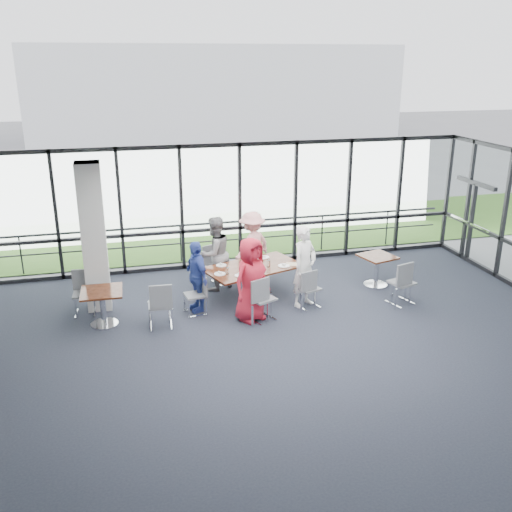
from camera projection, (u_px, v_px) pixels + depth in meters
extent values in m
cube|color=#1F2431|center=(299.00, 353.00, 10.61)|extent=(12.00, 10.00, 0.02)
cube|color=white|center=(304.00, 183.00, 9.55)|extent=(12.00, 10.00, 0.04)
cube|color=silver|center=(466.00, 450.00, 5.50)|extent=(12.00, 0.10, 3.20)
cube|color=white|center=(240.00, 205.00, 14.66)|extent=(12.00, 0.10, 3.20)
cube|color=black|center=(471.00, 223.00, 15.08)|extent=(0.12, 1.60, 2.10)
cube|color=silver|center=(94.00, 238.00, 11.99)|extent=(0.50, 0.50, 3.20)
cube|color=slate|center=(209.00, 216.00, 19.77)|extent=(80.00, 70.00, 0.02)
cube|color=#3B5D22|center=(219.00, 232.00, 17.93)|extent=(80.00, 5.00, 0.01)
cube|color=white|center=(211.00, 91.00, 39.84)|extent=(24.00, 10.00, 6.00)
cylinder|color=#2D2D33|center=(235.00, 239.00, 15.57)|extent=(12.00, 0.06, 0.06)
cube|color=#321107|center=(253.00, 267.00, 12.81)|extent=(2.39, 1.80, 0.04)
cylinder|color=silver|center=(253.00, 283.00, 12.93)|extent=(0.12, 0.12, 0.71)
cylinder|color=silver|center=(253.00, 297.00, 13.04)|extent=(0.56, 0.56, 0.03)
cube|color=#321107|center=(102.00, 292.00, 11.47)|extent=(0.84, 0.84, 0.04)
cylinder|color=silver|center=(103.00, 309.00, 11.59)|extent=(0.12, 0.12, 0.71)
cube|color=#321107|center=(378.00, 257.00, 13.50)|extent=(0.92, 0.92, 0.04)
cylinder|color=silver|center=(376.00, 271.00, 13.63)|extent=(0.12, 0.12, 0.71)
imported|color=red|center=(251.00, 280.00, 11.66)|extent=(1.04, 0.93, 1.78)
imported|color=white|center=(304.00, 266.00, 12.36)|extent=(0.82, 0.76, 1.81)
imported|color=slate|center=(215.00, 254.00, 13.25)|extent=(1.00, 0.87, 1.76)
imported|color=#FDA7A4|center=(252.00, 246.00, 13.82)|extent=(1.25, 1.10, 1.73)
imported|color=#2F449C|center=(196.00, 276.00, 12.15)|extent=(0.73, 1.02, 1.56)
cylinder|color=white|center=(240.00, 275.00, 12.25)|extent=(0.23, 0.23, 0.01)
cylinder|color=white|center=(284.00, 266.00, 12.82)|extent=(0.27, 0.27, 0.01)
cylinder|color=white|center=(221.00, 265.00, 12.85)|extent=(0.24, 0.24, 0.01)
cylinder|color=white|center=(263.00, 257.00, 13.37)|extent=(0.29, 0.29, 0.01)
cylinder|color=white|center=(220.00, 274.00, 12.34)|extent=(0.25, 0.25, 0.01)
cylinder|color=white|center=(248.00, 270.00, 12.36)|extent=(0.07, 0.07, 0.15)
cylinder|color=white|center=(269.00, 263.00, 12.76)|extent=(0.08, 0.08, 0.15)
cylinder|color=white|center=(247.00, 259.00, 13.02)|extent=(0.08, 0.08, 0.15)
cylinder|color=white|center=(227.00, 271.00, 12.33)|extent=(0.07, 0.07, 0.14)
cube|color=silver|center=(256.00, 274.00, 12.33)|extent=(0.37, 0.39, 0.00)
cube|color=silver|center=(293.00, 264.00, 12.94)|extent=(0.38, 0.32, 0.00)
cube|color=silver|center=(250.00, 260.00, 13.19)|extent=(0.29, 0.34, 0.00)
cube|color=black|center=(250.00, 264.00, 12.88)|extent=(0.10, 0.07, 0.04)
cylinder|color=#A91A27|center=(254.00, 262.00, 12.80)|extent=(0.06, 0.06, 0.18)
cylinder|color=#186B22|center=(255.00, 261.00, 12.83)|extent=(0.05, 0.05, 0.20)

